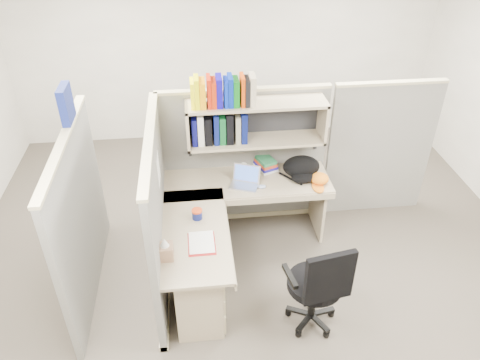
{
  "coord_description": "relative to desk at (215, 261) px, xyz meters",
  "views": [
    {
      "loc": [
        -0.53,
        -3.47,
        3.48
      ],
      "look_at": [
        -0.11,
        0.25,
        0.96
      ],
      "focal_mm": 35.0,
      "sensor_mm": 36.0,
      "label": 1
    }
  ],
  "objects": [
    {
      "name": "tissue_box",
      "position": [
        -0.42,
        -0.22,
        0.4
      ],
      "size": [
        0.14,
        0.14,
        0.21
      ],
      "primitive_type": null,
      "rotation": [
        0.0,
        0.0,
        0.02
      ],
      "color": "#A37A5C",
      "rests_on": "desk"
    },
    {
      "name": "ground",
      "position": [
        0.41,
        0.29,
        -0.44
      ],
      "size": [
        6.0,
        6.0,
        0.0
      ],
      "primitive_type": "plane",
      "color": "#353129",
      "rests_on": "ground"
    },
    {
      "name": "mouse",
      "position": [
        0.54,
        0.71,
        0.31
      ],
      "size": [
        0.09,
        0.07,
        0.03
      ],
      "primitive_type": "ellipsoid",
      "rotation": [
        0.0,
        0.0,
        -0.13
      ],
      "color": "#95A8D4",
      "rests_on": "desk"
    },
    {
      "name": "task_chair",
      "position": [
        0.84,
        -0.47,
        -0.08
      ],
      "size": [
        0.56,
        0.52,
        1.01
      ],
      "color": "black",
      "rests_on": "ground"
    },
    {
      "name": "cubicle",
      "position": [
        0.04,
        0.74,
        0.47
      ],
      "size": [
        3.79,
        1.84,
        1.95
      ],
      "color": "#5C5C57",
      "rests_on": "ground"
    },
    {
      "name": "laptop",
      "position": [
        0.36,
        0.76,
        0.39
      ],
      "size": [
        0.37,
        0.37,
        0.2
      ],
      "primitive_type": null,
      "rotation": [
        0.0,
        0.0,
        -0.38
      ],
      "color": "#ADAEB2",
      "rests_on": "desk"
    },
    {
      "name": "book_stack",
      "position": [
        0.64,
        1.07,
        0.35
      ],
      "size": [
        0.26,
        0.3,
        0.12
      ],
      "primitive_type": null,
      "rotation": [
        0.0,
        0.0,
        0.37
      ],
      "color": "gray",
      "rests_on": "desk"
    },
    {
      "name": "snack_canister",
      "position": [
        -0.14,
        0.28,
        0.34
      ],
      "size": [
        0.1,
        0.1,
        0.1
      ],
      "color": "navy",
      "rests_on": "desk"
    },
    {
      "name": "room_shell",
      "position": [
        0.41,
        0.29,
        1.18
      ],
      "size": [
        6.0,
        6.0,
        6.0
      ],
      "color": "#B2ACA1",
      "rests_on": "ground"
    },
    {
      "name": "desk",
      "position": [
        0.0,
        0.0,
        0.0
      ],
      "size": [
        1.74,
        1.75,
        0.73
      ],
      "color": "gray",
      "rests_on": "ground"
    },
    {
      "name": "orange_cap",
      "position": [
        1.15,
        0.73,
        0.34
      ],
      "size": [
        0.26,
        0.28,
        0.1
      ],
      "primitive_type": null,
      "rotation": [
        0.0,
        0.0,
        -0.38
      ],
      "color": "orange",
      "rests_on": "desk"
    },
    {
      "name": "loose_paper",
      "position": [
        -0.11,
        -0.06,
        0.29
      ],
      "size": [
        0.22,
        0.3,
        0.0
      ],
      "primitive_type": null,
      "rotation": [
        0.0,
        0.0,
        0.01
      ],
      "color": "silver",
      "rests_on": "desk"
    },
    {
      "name": "backpack",
      "position": [
        0.99,
        0.83,
        0.41
      ],
      "size": [
        0.47,
        0.42,
        0.23
      ],
      "primitive_type": null,
      "rotation": [
        0.0,
        0.0,
        0.37
      ],
      "color": "black",
      "rests_on": "desk"
    },
    {
      "name": "paper_cup",
      "position": [
        0.39,
        1.04,
        0.34
      ],
      "size": [
        0.07,
        0.07,
        0.09
      ],
      "primitive_type": "cylinder",
      "rotation": [
        0.0,
        0.0,
        0.12
      ],
      "color": "white",
      "rests_on": "desk"
    }
  ]
}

